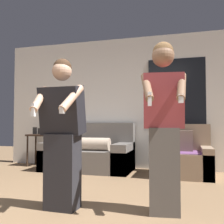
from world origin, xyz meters
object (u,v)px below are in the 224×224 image
couch (89,154)px  armchair (182,158)px  person_left (62,133)px  person_right (164,124)px  side_table (40,139)px

couch → armchair: bearing=-2.2°
person_left → person_right: bearing=8.0°
couch → person_left: (0.56, -2.29, 0.49)m
side_table → person_right: person_right is taller
side_table → person_right: bearing=-39.8°
couch → person_right: person_right is taller
side_table → person_left: size_ratio=0.51×
side_table → person_left: bearing=-54.9°
side_table → person_right: 3.68m
person_right → couch: bearing=127.1°
couch → armchair: 1.79m
couch → person_left: 2.41m
person_left → person_right: size_ratio=0.92×
couch → side_table: (-1.19, 0.20, 0.25)m
armchair → person_right: size_ratio=0.56×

